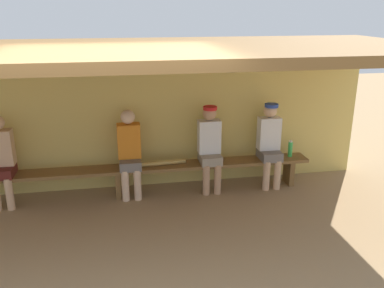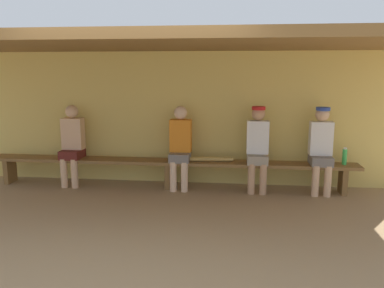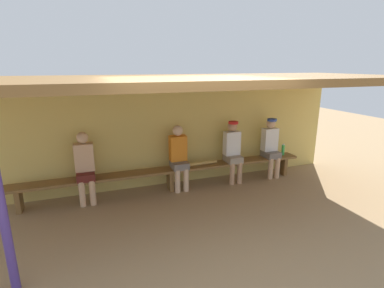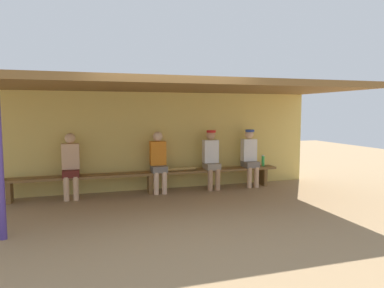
% 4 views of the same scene
% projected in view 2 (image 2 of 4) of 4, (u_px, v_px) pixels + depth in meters
% --- Properties ---
extents(ground_plane, '(24.00, 24.00, 0.00)m').
position_uv_depth(ground_plane, '(148.00, 224.00, 4.90)').
color(ground_plane, '#9E7F59').
extents(back_wall, '(8.00, 0.20, 2.20)m').
position_uv_depth(back_wall, '(172.00, 118.00, 6.65)').
color(back_wall, '#D8BC60').
rests_on(back_wall, ground).
extents(dugout_roof, '(8.00, 2.80, 0.12)m').
position_uv_depth(dugout_roof, '(156.00, 42.00, 5.16)').
color(dugout_roof, brown).
rests_on(dugout_roof, back_wall).
extents(bench, '(6.00, 0.36, 0.46)m').
position_uv_depth(bench, '(168.00, 165.00, 6.34)').
color(bench, brown).
rests_on(bench, ground).
extents(player_near_post, '(0.34, 0.42, 1.34)m').
position_uv_depth(player_near_post, '(72.00, 142.00, 6.46)').
color(player_near_post, '#591E19').
rests_on(player_near_post, ground).
extents(player_in_blue, '(0.34, 0.42, 1.34)m').
position_uv_depth(player_in_blue, '(180.00, 144.00, 6.26)').
color(player_in_blue, slate).
rests_on(player_in_blue, ground).
extents(player_shirtless_tan, '(0.34, 0.42, 1.34)m').
position_uv_depth(player_shirtless_tan, '(258.00, 145.00, 6.12)').
color(player_shirtless_tan, gray).
rests_on(player_shirtless_tan, ground).
extents(player_with_sunglasses, '(0.34, 0.42, 1.34)m').
position_uv_depth(player_with_sunglasses, '(321.00, 146.00, 6.01)').
color(player_with_sunglasses, slate).
rests_on(player_with_sunglasses, ground).
extents(water_bottle_clear, '(0.07, 0.07, 0.27)m').
position_uv_depth(water_bottle_clear, '(345.00, 156.00, 6.03)').
color(water_bottle_clear, green).
rests_on(water_bottle_clear, bench).
extents(baseball_bat, '(0.78, 0.12, 0.07)m').
position_uv_depth(baseball_bat, '(209.00, 159.00, 6.25)').
color(baseball_bat, tan).
rests_on(baseball_bat, bench).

